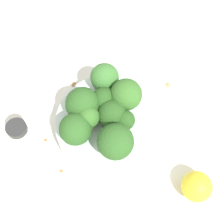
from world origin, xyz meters
The scene contains 17 objects.
ground_plane centered at (0.00, 0.00, 0.00)m, with size 3.00×3.00×0.00m, color silver.
bowl centered at (0.00, 0.00, 0.02)m, with size 0.20×0.20×0.05m, color silver.
broccoli_floret_0 centered at (0.00, 0.00, 0.07)m, with size 0.05×0.05×0.05m.
broccoli_floret_1 centered at (-0.02, 0.04, 0.08)m, with size 0.06×0.06×0.07m.
broccoli_floret_2 centered at (-0.03, 0.00, 0.07)m, with size 0.04×0.04×0.05m.
broccoli_floret_3 centered at (-0.01, -0.04, 0.08)m, with size 0.04×0.04×0.06m.
broccoli_floret_4 centered at (0.05, -0.02, 0.09)m, with size 0.06×0.06×0.07m.
broccoli_floret_5 centered at (-0.04, -0.04, 0.08)m, with size 0.06×0.06×0.06m.
broccoli_floret_6 centered at (0.02, 0.01, 0.07)m, with size 0.04×0.04×0.05m.
broccoli_floret_7 centered at (-0.07, 0.02, 0.08)m, with size 0.05×0.05×0.06m.
broccoli_floret_8 centered at (0.00, -0.07, 0.08)m, with size 0.05×0.05×0.06m.
pepper_shaker centered at (-0.06, -0.16, 0.03)m, with size 0.04×0.04×0.06m.
lemon_wedge centered at (0.16, 0.08, 0.03)m, with size 0.05×0.05×0.05m, color yellow.
almond_crumb_0 centered at (-0.04, 0.15, 0.00)m, with size 0.01×0.01×0.01m, color tan.
almond_crumb_1 centered at (-0.04, -0.12, 0.00)m, with size 0.01×0.00×0.01m, color olive.
almond_crumb_2 centered at (0.03, -0.12, 0.00)m, with size 0.01×0.00×0.01m, color olive.
almond_crumb_3 centered at (-0.13, -0.02, 0.00)m, with size 0.01×0.01×0.01m, color olive.
Camera 1 is at (0.21, -0.11, 0.55)m, focal length 50.00 mm.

